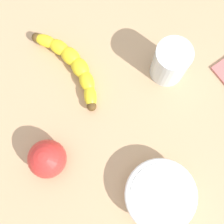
{
  "coord_description": "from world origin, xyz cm",
  "views": [
    {
      "loc": [
        11.8,
        -13.3,
        67.07
      ],
      "look_at": [
        3.1,
        -1.56,
        5.0
      ],
      "focal_mm": 47.15,
      "sensor_mm": 36.0,
      "label": 1
    }
  ],
  "objects": [
    {
      "name": "wooden_tabletop",
      "position": [
        0.0,
        0.0,
        1.5
      ],
      "size": [
        120.0,
        120.0,
        3.0
      ],
      "primitive_type": "cube",
      "color": "tan",
      "rests_on": "ground"
    },
    {
      "name": "banana",
      "position": [
        -10.76,
        1.97,
        4.84
      ],
      "size": [
        22.55,
        9.89,
        3.68
      ],
      "rotation": [
        0.0,
        0.0,
        2.88
      ],
      "color": "yellow",
      "rests_on": "wooden_tabletop"
    },
    {
      "name": "smoothie_glass",
      "position": [
        7.1,
        14.14,
        7.93
      ],
      "size": [
        7.72,
        7.72,
        9.97
      ],
      "color": "silver",
      "rests_on": "wooden_tabletop"
    },
    {
      "name": "ceramic_bowl",
      "position": [
        21.1,
        -9.72,
        6.01
      ],
      "size": [
        14.43,
        14.43,
        5.05
      ],
      "color": "white",
      "rests_on": "wooden_tabletop"
    },
    {
      "name": "apple_fruit",
      "position": [
        -1.36,
        -17.59,
        6.96
      ],
      "size": [
        7.91,
        7.91,
        7.91
      ],
      "primitive_type": "sphere",
      "color": "red",
      "rests_on": "wooden_tabletop"
    }
  ]
}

